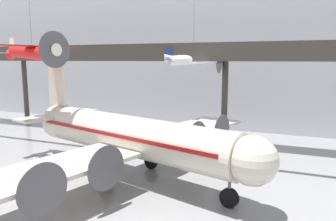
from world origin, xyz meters
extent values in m
cube|color=silver|center=(0.00, 33.16, 13.54)|extent=(140.00, 3.00, 27.08)
cube|color=#38332D|center=(0.00, 23.82, 9.87)|extent=(110.00, 3.20, 0.90)
cube|color=#38332D|center=(0.00, 22.28, 10.87)|extent=(110.00, 0.12, 1.10)
cylinder|color=#38332D|center=(-30.25, 24.78, 4.71)|extent=(0.70, 0.70, 9.42)
cylinder|color=#38332D|center=(0.00, 24.78, 4.71)|extent=(0.70, 0.70, 9.42)
cylinder|color=beige|center=(-4.76, 10.65, 3.49)|extent=(20.26, 8.63, 3.24)
sphere|color=beige|center=(5.72, 7.67, 3.49)|extent=(3.18, 3.18, 3.18)
cone|color=beige|center=(-15.40, 13.68, 3.73)|extent=(4.87, 4.02, 2.98)
cube|color=maroon|center=(-4.76, 10.65, 3.81)|extent=(18.92, 8.31, 0.29)
cube|color=beige|center=(-1.88, 18.22, 2.76)|extent=(8.03, 13.67, 0.28)
cube|color=beige|center=(-6.29, 2.71, 2.76)|extent=(8.03, 13.67, 0.28)
cylinder|color=beige|center=(-1.31, 15.11, 2.81)|extent=(2.68, 2.14, 1.56)
cylinder|color=#4C4C51|center=(-0.07, 14.75, 2.81)|extent=(0.87, 2.86, 2.96)
cylinder|color=beige|center=(-0.11, 19.32, 2.81)|extent=(2.68, 2.14, 1.56)
cylinder|color=#4C4C51|center=(1.13, 18.97, 2.81)|extent=(0.87, 2.86, 2.96)
cylinder|color=beige|center=(-4.17, 5.05, 2.81)|extent=(2.68, 2.14, 1.56)
cylinder|color=#4C4C51|center=(-2.93, 4.70, 2.81)|extent=(0.87, 2.86, 2.96)
cylinder|color=beige|center=(-5.37, 0.84, 2.81)|extent=(2.68, 2.14, 1.56)
cylinder|color=#4C4C51|center=(-4.13, 0.48, 2.81)|extent=(0.87, 2.86, 2.96)
cube|color=beige|center=(-14.16, 13.33, 7.38)|extent=(2.53, 0.90, 4.54)
cube|color=beige|center=(-13.84, 13.24, 4.14)|extent=(4.78, 8.81, 0.20)
cylinder|color=#4C4C51|center=(4.25, 8.09, 1.26)|extent=(0.20, 0.20, 1.21)
cylinder|color=black|center=(4.25, 8.09, 0.65)|extent=(1.35, 0.72, 1.30)
cylinder|color=#4C4C51|center=(-3.83, 13.09, 1.26)|extent=(0.20, 0.20, 1.21)
cylinder|color=black|center=(-3.83, 13.09, 0.65)|extent=(1.35, 0.72, 1.30)
cylinder|color=#4C4C51|center=(-5.25, 8.10, 1.26)|extent=(0.20, 0.20, 1.21)
cylinder|color=black|center=(-5.25, 8.10, 0.65)|extent=(1.35, 0.72, 1.30)
cylinder|color=red|center=(-14.94, 11.21, 10.23)|extent=(6.08, 2.43, 1.62)
cone|color=silver|center=(-11.92, 10.57, 10.44)|extent=(1.18, 1.28, 1.10)
cylinder|color=#4C4C51|center=(-11.71, 10.52, 10.46)|extent=(0.70, 3.11, 3.17)
cone|color=red|center=(-17.75, 11.80, 10.04)|extent=(1.83, 1.36, 1.14)
cube|color=red|center=(-14.59, 11.13, 10.81)|extent=(3.25, 9.01, 0.10)
cube|color=silver|center=(-18.10, 11.88, 10.97)|extent=(0.71, 0.21, 1.46)
cube|color=silver|center=(-18.10, 11.88, 10.23)|extent=(1.36, 3.25, 0.06)
cylinder|color=silver|center=(-3.16, 22.78, 9.63)|extent=(5.13, 3.38, 1.42)
cone|color=navy|center=(-0.76, 24.04, 9.44)|extent=(1.21, 1.25, 0.96)
cylinder|color=#4C4C51|center=(-0.59, 24.13, 9.43)|extent=(1.33, 2.49, 2.79)
cone|color=silver|center=(-5.39, 21.61, 9.80)|extent=(1.70, 1.48, 1.00)
cube|color=silver|center=(-2.88, 22.93, 9.31)|extent=(4.76, 7.51, 0.10)
cube|color=navy|center=(-5.67, 21.46, 10.27)|extent=(0.59, 0.35, 1.29)
cube|color=navy|center=(-5.67, 21.46, 9.63)|extent=(1.86, 2.76, 0.06)
cylinder|color=slate|center=(-3.16, 22.78, 15.40)|extent=(0.04, 0.04, 10.46)
camera|label=1|loc=(8.34, -12.19, 9.66)|focal=35.00mm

